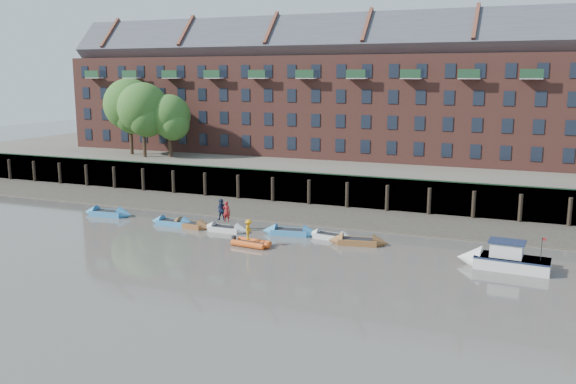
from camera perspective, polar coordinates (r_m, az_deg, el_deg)
The scene contains 19 objects.
ground at distance 41.69m, azimuth -5.91°, elevation -7.24°, with size 220.00×220.00×0.00m, color #5B5750.
foreshore at distance 57.60m, azimuth 2.54°, elevation -2.11°, with size 110.00×8.00×0.50m, color #3D382F.
mud_band at distance 54.49m, azimuth 1.33°, elevation -2.85°, with size 110.00×1.60×0.10m, color #4C4336.
river_wall at distance 61.33m, azimuth 3.93°, elevation 0.19°, with size 110.00×1.23×3.30m.
bank_terrace at distance 74.20m, azimuth 7.25°, elevation 2.00°, with size 110.00×28.00×3.20m, color #5E594D.
apartment_terrace at distance 74.30m, azimuth 7.66°, elevation 10.69°, with size 80.60×15.56×20.98m.
tree_cluster at distance 76.58m, azimuth -13.43°, elevation 7.63°, with size 11.76×7.74×9.40m.
rowboat_0 at distance 59.33m, azimuth -16.50°, elevation -1.92°, with size 5.04×1.89×1.43m.
rowboat_1 at distance 54.33m, azimuth -10.70°, elevation -2.84°, with size 4.37×1.31×1.26m.
rowboat_2 at distance 53.36m, azimuth -9.14°, elevation -3.04°, with size 4.45×1.85×1.25m.
rowboat_3 at distance 51.55m, azimuth -5.88°, elevation -3.46°, with size 4.26×1.25×1.23m.
rowboat_4 at distance 50.19m, azimuth 0.19°, elevation -3.76°, with size 4.85×2.07×1.36m.
rowboat_5 at distance 49.12m, azimuth 3.96°, elevation -4.16°, with size 4.16×1.69×1.17m.
rowboat_6 at distance 47.68m, azimuth 6.55°, elevation -4.63°, with size 4.81×2.15×1.35m.
rib_tender at distance 46.98m, azimuth -3.35°, elevation -4.81°, with size 3.17×1.77×0.54m.
motor_launch at distance 44.05m, azimuth 18.94°, elevation -5.92°, with size 6.15×2.35×2.49m.
person_rower_a at distance 51.16m, azimuth -5.77°, elevation -1.84°, with size 0.65×0.42×1.77m, color maroon.
person_rower_b at distance 51.59m, azimuth -6.23°, elevation -1.68°, with size 0.91×0.71×1.87m, color #19233F.
person_rib_crew at distance 46.75m, azimuth -3.70°, elevation -3.54°, with size 1.03×0.59×1.59m, color orange.
Camera 1 is at (18.84, -34.88, 12.89)m, focal length 38.00 mm.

